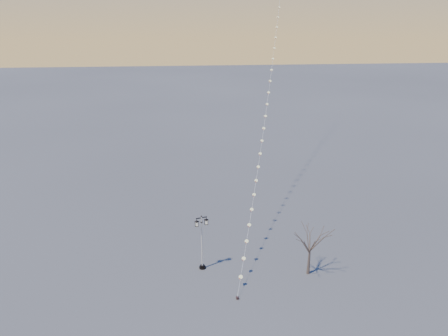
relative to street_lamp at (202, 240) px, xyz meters
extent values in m
plane|color=#494949|center=(0.88, -3.05, -2.66)|extent=(300.00, 300.00, 0.00)
cylinder|color=black|center=(0.00, 0.00, -2.58)|extent=(0.53, 0.53, 0.15)
cylinder|color=black|center=(0.00, 0.00, -2.44)|extent=(0.38, 0.38, 0.13)
cylinder|color=beige|center=(0.00, 0.00, -0.13)|extent=(0.12, 0.12, 4.48)
cylinder|color=black|center=(0.00, 0.00, 1.58)|extent=(0.19, 0.19, 0.06)
cube|color=black|center=(0.00, 0.00, 1.97)|extent=(0.88, 0.32, 0.06)
sphere|color=black|center=(0.00, 0.00, 2.08)|extent=(0.13, 0.13, 0.13)
pyramid|color=black|center=(-0.38, -0.12, 1.82)|extent=(0.42, 0.42, 0.13)
cube|color=beige|center=(-0.38, -0.12, 1.53)|extent=(0.25, 0.25, 0.32)
cube|color=black|center=(-0.38, -0.12, 1.35)|extent=(0.29, 0.29, 0.04)
pyramid|color=black|center=(0.38, 0.12, 1.82)|extent=(0.42, 0.42, 0.13)
cube|color=beige|center=(0.38, 0.12, 1.53)|extent=(0.25, 0.25, 0.32)
cube|color=black|center=(0.38, 0.12, 1.35)|extent=(0.29, 0.29, 0.04)
cone|color=#483A30|center=(8.45, -1.60, -1.55)|extent=(0.26, 0.26, 2.21)
cylinder|color=black|center=(2.35, -4.27, -2.56)|extent=(0.20, 0.20, 0.20)
cylinder|color=black|center=(2.35, -4.27, -2.53)|extent=(0.03, 0.03, 0.26)
cone|color=#DB432A|center=(8.90, 18.36, 12.00)|extent=(0.08, 0.08, 0.29)
cylinder|color=white|center=(2.35, -4.27, -2.05)|extent=(0.02, 0.02, 0.82)
camera|label=1|loc=(-1.21, -29.94, 17.02)|focal=33.93mm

